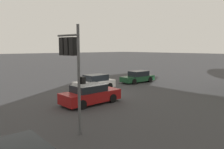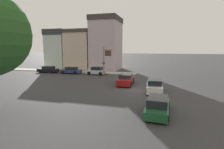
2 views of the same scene
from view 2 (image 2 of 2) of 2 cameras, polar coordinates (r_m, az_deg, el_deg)
The scene contains 11 objects.
ground_plane at distance 22.50m, azimuth 8.77°, elevation -5.03°, with size 300.00×300.00×0.00m, color #333335.
sidewalk_strip at distance 49.64m, azimuth -28.91°, elevation 1.55°, with size 2.93×60.00×0.14m.
rowhouse_backdrop at distance 44.66m, azimuth -8.43°, elevation 8.85°, with size 8.29×18.22×12.57m.
traffic_signal at distance 30.05m, azimuth -1.71°, elevation 6.06°, with size 0.78×1.63×5.45m.
crossing_car_0 at distance 21.58m, azimuth 13.68°, elevation -3.72°, with size 4.41×2.05×1.60m.
crossing_car_1 at distance 14.74m, azimuth 14.65°, elevation -9.87°, with size 4.59×2.02×1.43m.
crossing_car_2 at distance 25.50m, azimuth 4.54°, elevation -1.67°, with size 4.78×2.13×1.52m.
parked_car_0 at distance 35.05m, azimuth -5.09°, elevation 1.17°, with size 2.01×3.86×1.56m.
parked_car_1 at distance 37.28m, azimuth -13.27°, elevation 1.31°, with size 1.95×4.41×1.41m.
parked_car_2 at distance 40.33m, azimuth -20.17°, elevation 1.56°, with size 1.98×4.35×1.41m.
fire_hydrant at distance 33.36m, azimuth -2.57°, elevation 0.39°, with size 0.22×0.22×0.92m.
Camera 2 is at (-21.73, -2.46, 5.29)m, focal length 28.00 mm.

